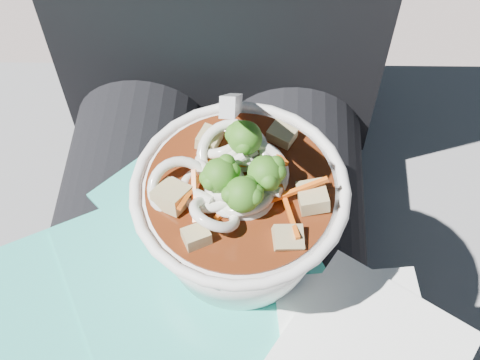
# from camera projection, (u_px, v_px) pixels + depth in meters

# --- Properties ---
(stone_ledge) EXTENTS (1.02, 0.55, 0.43)m
(stone_ledge) POSITION_uv_depth(u_px,v_px,m) (220.00, 294.00, 0.97)
(stone_ledge) COLOR slate
(stone_ledge) RESTS_ON ground
(lap) EXTENTS (0.32, 0.48, 0.15)m
(lap) POSITION_uv_depth(u_px,v_px,m) (201.00, 317.00, 0.64)
(lap) COLOR black
(lap) RESTS_ON stone_ledge
(person_body) EXTENTS (0.34, 0.94, 0.98)m
(person_body) POSITION_uv_depth(u_px,v_px,m) (208.00, 218.00, 0.67)
(person_body) COLOR black
(person_body) RESTS_ON ground
(plastic_bag) EXTENTS (0.34, 0.36, 0.01)m
(plastic_bag) POSITION_uv_depth(u_px,v_px,m) (172.00, 282.00, 0.57)
(plastic_bag) COLOR #2AB3A0
(plastic_bag) RESTS_ON lap
(napkins) EXTENTS (0.18, 0.18, 0.01)m
(napkins) POSITION_uv_depth(u_px,v_px,m) (363.00, 349.00, 0.53)
(napkins) COLOR white
(napkins) RESTS_ON plastic_bag
(udon_bowl) EXTENTS (0.21, 0.21, 0.20)m
(udon_bowl) POSITION_uv_depth(u_px,v_px,m) (239.00, 209.00, 0.53)
(udon_bowl) COLOR white
(udon_bowl) RESTS_ON plastic_bag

